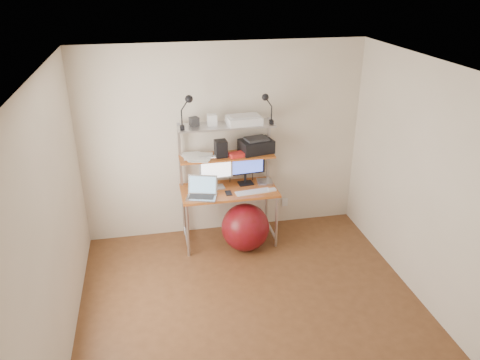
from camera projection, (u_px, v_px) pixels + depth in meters
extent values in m
plane|color=brown|center=(254.00, 311.00, 4.89)|extent=(3.60, 3.60, 0.00)
plane|color=silver|center=(258.00, 71.00, 3.85)|extent=(3.60, 3.60, 0.00)
plane|color=beige|center=(224.00, 142.00, 5.98)|extent=(3.60, 0.00, 3.60)
plane|color=beige|center=(325.00, 344.00, 2.76)|extent=(3.60, 0.00, 3.60)
plane|color=beige|center=(54.00, 225.00, 4.04)|extent=(0.00, 3.60, 3.60)
plane|color=beige|center=(430.00, 189.00, 4.70)|extent=(0.00, 3.60, 3.60)
cube|color=#C16D25|center=(229.00, 191.00, 5.87)|extent=(1.20, 0.60, 0.03)
cylinder|color=silver|center=(188.00, 231.00, 5.69)|extent=(0.04, 0.04, 0.71)
cylinder|color=silver|center=(184.00, 211.00, 6.16)|extent=(0.04, 0.04, 0.71)
cylinder|color=silver|center=(277.00, 222.00, 5.90)|extent=(0.04, 0.04, 0.71)
cylinder|color=silver|center=(266.00, 203.00, 6.36)|extent=(0.04, 0.04, 0.71)
cube|color=silver|center=(180.00, 155.00, 5.82)|extent=(0.03, 0.04, 0.84)
cube|color=silver|center=(268.00, 149.00, 6.03)|extent=(0.03, 0.04, 0.84)
cube|color=#C16D25|center=(227.00, 156.00, 5.82)|extent=(1.18, 0.34, 0.02)
cube|color=silver|center=(226.00, 125.00, 5.65)|extent=(1.18, 0.34, 0.02)
cube|color=silver|center=(285.00, 202.00, 6.51)|extent=(0.08, 0.01, 0.12)
cube|color=silver|center=(217.00, 187.00, 5.91)|extent=(0.20, 0.17, 0.01)
cylinder|color=silver|center=(216.00, 182.00, 5.90)|extent=(0.03, 0.03, 0.11)
cube|color=silver|center=(216.00, 167.00, 5.81)|extent=(0.42, 0.08, 0.32)
plane|color=white|center=(216.00, 167.00, 5.80)|extent=(0.38, 0.04, 0.38)
cube|color=black|center=(246.00, 183.00, 6.02)|extent=(0.20, 0.16, 0.01)
cylinder|color=black|center=(245.00, 178.00, 6.01)|extent=(0.03, 0.03, 0.11)
cube|color=black|center=(245.00, 163.00, 5.92)|extent=(0.51, 0.08, 0.31)
plane|color=blue|center=(246.00, 163.00, 5.91)|extent=(0.46, 0.04, 0.46)
cube|color=#B6B6BA|center=(202.00, 197.00, 5.66)|extent=(0.41, 0.34, 0.02)
cube|color=#2E2E31|center=(202.00, 196.00, 5.65)|extent=(0.33, 0.23, 0.00)
cube|color=#B6B6BA|center=(203.00, 183.00, 5.72)|extent=(0.36, 0.17, 0.23)
plane|color=#678DAC|center=(203.00, 183.00, 5.72)|extent=(0.33, 0.17, 0.31)
cube|color=silver|center=(253.00, 192.00, 5.79)|extent=(0.45, 0.17, 0.01)
cube|color=silver|center=(272.00, 190.00, 5.83)|extent=(0.10, 0.07, 0.03)
cube|color=#B6B6BA|center=(265.00, 182.00, 6.02)|extent=(0.21, 0.21, 0.04)
cube|color=black|center=(229.00, 193.00, 5.76)|extent=(0.07, 0.14, 0.01)
cube|color=black|center=(256.00, 146.00, 5.87)|extent=(0.45, 0.35, 0.16)
cube|color=#2E2E31|center=(256.00, 139.00, 5.83)|extent=(0.31, 0.25, 0.03)
cube|color=black|center=(221.00, 149.00, 5.73)|extent=(0.16, 0.16, 0.21)
cube|color=red|center=(237.00, 155.00, 5.76)|extent=(0.21, 0.16, 0.05)
cube|color=silver|center=(244.00, 120.00, 5.65)|extent=(0.43, 0.30, 0.09)
cube|color=silver|center=(244.00, 116.00, 5.63)|extent=(0.36, 0.23, 0.02)
cube|color=silver|center=(212.00, 120.00, 5.59)|extent=(0.12, 0.10, 0.13)
cube|color=#2E2E31|center=(194.00, 121.00, 5.59)|extent=(0.13, 0.13, 0.10)
cube|color=black|center=(182.00, 128.00, 5.45)|extent=(0.05, 0.06, 0.05)
cylinder|color=black|center=(182.00, 118.00, 5.41)|extent=(0.02, 0.02, 0.18)
sphere|color=black|center=(189.00, 99.00, 5.32)|extent=(0.09, 0.09, 0.09)
cube|color=black|center=(271.00, 122.00, 5.66)|extent=(0.05, 0.06, 0.05)
cylinder|color=black|center=(272.00, 113.00, 5.62)|extent=(0.01, 0.01, 0.17)
sphere|color=black|center=(265.00, 97.00, 5.51)|extent=(0.08, 0.08, 0.08)
sphere|color=maroon|center=(245.00, 227.00, 5.88)|extent=(0.60, 0.60, 0.60)
cube|color=white|center=(192.00, 157.00, 5.75)|extent=(0.28, 0.33, 0.00)
cube|color=white|center=(201.00, 158.00, 5.70)|extent=(0.27, 0.32, 0.00)
cube|color=white|center=(192.00, 156.00, 5.76)|extent=(0.22, 0.29, 0.00)
cube|color=white|center=(203.00, 156.00, 5.73)|extent=(0.28, 0.33, 0.00)
cube|color=white|center=(193.00, 156.00, 5.73)|extent=(0.27, 0.32, 0.00)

